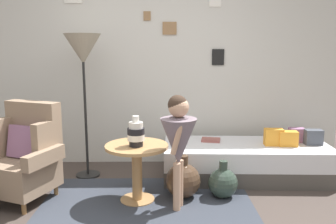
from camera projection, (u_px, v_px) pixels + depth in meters
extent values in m
cube|color=beige|center=(155.00, 64.00, 4.56)|extent=(4.80, 0.10, 2.60)
cube|color=olive|center=(170.00, 28.00, 4.42)|extent=(0.18, 0.02, 0.16)
cube|color=beige|center=(170.00, 28.00, 4.42)|extent=(0.14, 0.01, 0.12)
cube|color=olive|center=(147.00, 16.00, 4.39)|extent=(0.09, 0.02, 0.11)
cube|color=gray|center=(147.00, 16.00, 4.39)|extent=(0.07, 0.01, 0.09)
cube|color=black|center=(218.00, 57.00, 4.50)|extent=(0.15, 0.02, 0.20)
cube|color=gray|center=(218.00, 57.00, 4.49)|extent=(0.12, 0.01, 0.16)
cube|color=#333842|center=(147.00, 207.00, 3.38)|extent=(2.06, 1.47, 0.01)
cylinder|color=olive|center=(24.00, 208.00, 3.23)|extent=(0.04, 0.04, 0.12)
cylinder|color=olive|center=(20.00, 183.00, 3.82)|extent=(0.04, 0.04, 0.12)
cylinder|color=olive|center=(56.00, 190.00, 3.64)|extent=(0.04, 0.04, 0.12)
cube|color=#8C725B|center=(20.00, 175.00, 3.49)|extent=(0.77, 0.75, 0.30)
cube|color=#8C725B|center=(34.00, 128.00, 3.62)|extent=(0.61, 0.36, 0.55)
cube|color=#8C725B|center=(5.00, 136.00, 3.61)|extent=(0.19, 0.32, 0.39)
cube|color=#8C725B|center=(46.00, 141.00, 3.42)|extent=(0.19, 0.32, 0.39)
cube|color=#8C725B|center=(44.00, 158.00, 3.31)|extent=(0.28, 0.50, 0.14)
cube|color=gray|center=(25.00, 142.00, 3.52)|extent=(0.40, 0.29, 0.33)
cube|color=#4C4742|center=(245.00, 170.00, 4.16)|extent=(1.93, 0.87, 0.18)
cube|color=silver|center=(246.00, 153.00, 4.13)|extent=(1.93, 0.87, 0.22)
cube|color=#474C56|center=(313.00, 137.00, 4.08)|extent=(0.20, 0.13, 0.17)
cube|color=gray|center=(297.00, 135.00, 4.20)|extent=(0.19, 0.13, 0.17)
cube|color=orange|center=(288.00, 139.00, 4.02)|extent=(0.22, 0.14, 0.17)
cube|color=orange|center=(274.00, 137.00, 4.04)|extent=(0.21, 0.13, 0.19)
cylinder|color=tan|center=(138.00, 199.00, 3.53)|extent=(0.34, 0.34, 0.02)
cylinder|color=tan|center=(137.00, 174.00, 3.48)|extent=(0.10, 0.10, 0.53)
cylinder|color=tan|center=(137.00, 146.00, 3.43)|extent=(0.62, 0.62, 0.03)
cylinder|color=black|center=(136.00, 143.00, 3.38)|extent=(0.13, 0.13, 0.06)
cylinder|color=white|center=(136.00, 137.00, 3.37)|extent=(0.17, 0.17, 0.06)
cylinder|color=black|center=(136.00, 131.00, 3.36)|extent=(0.17, 0.17, 0.06)
cylinder|color=white|center=(136.00, 125.00, 3.35)|extent=(0.13, 0.13, 0.06)
cylinder|color=white|center=(136.00, 119.00, 3.34)|extent=(0.06, 0.06, 0.06)
cylinder|color=black|center=(88.00, 175.00, 4.22)|extent=(0.28, 0.28, 0.02)
cylinder|color=black|center=(85.00, 110.00, 4.08)|extent=(0.03, 0.03, 1.56)
cone|color=#9E937F|center=(83.00, 49.00, 3.96)|extent=(0.42, 0.42, 0.34)
cylinder|color=tan|center=(177.00, 187.00, 3.27)|extent=(0.07, 0.07, 0.46)
cylinder|color=tan|center=(180.00, 183.00, 3.36)|extent=(0.07, 0.07, 0.46)
cone|color=slate|center=(178.00, 142.00, 3.24)|extent=(0.34, 0.34, 0.44)
cylinder|color=slate|center=(179.00, 126.00, 3.21)|extent=(0.17, 0.17, 0.17)
cylinder|color=tan|center=(177.00, 139.00, 3.11)|extent=(0.13, 0.09, 0.30)
cylinder|color=tan|center=(184.00, 133.00, 3.34)|extent=(0.13, 0.09, 0.30)
sphere|color=tan|center=(179.00, 107.00, 3.18)|extent=(0.19, 0.19, 0.19)
sphere|color=#38281E|center=(178.00, 105.00, 3.18)|extent=(0.18, 0.18, 0.18)
cube|color=#96524C|center=(211.00, 140.00, 4.24)|extent=(0.25, 0.20, 0.03)
sphere|color=#473323|center=(183.00, 181.00, 3.58)|extent=(0.36, 0.36, 0.36)
cylinder|color=#473323|center=(183.00, 160.00, 3.54)|extent=(0.10, 0.10, 0.09)
sphere|color=#2D3D33|center=(223.00, 183.00, 3.58)|extent=(0.30, 0.30, 0.30)
cylinder|color=#2D3D33|center=(223.00, 165.00, 3.55)|extent=(0.08, 0.08, 0.09)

